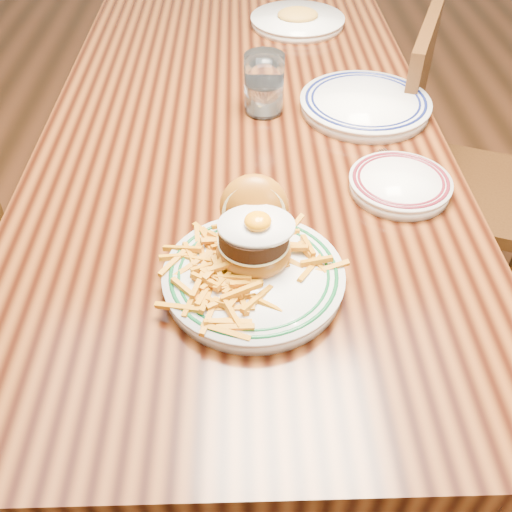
{
  "coord_description": "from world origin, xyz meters",
  "views": [
    {
      "loc": [
        0.0,
        -1.08,
        1.39
      ],
      "look_at": [
        0.02,
        -0.47,
        0.82
      ],
      "focal_mm": 40.0,
      "sensor_mm": 36.0,
      "label": 1
    }
  ],
  "objects_px": {
    "table": "(242,164)",
    "main_plate": "(254,260)",
    "side_plate": "(400,183)",
    "chair_right": "(443,171)"
  },
  "relations": [
    {
      "from": "table",
      "to": "main_plate",
      "type": "xyz_separation_m",
      "value": [
        0.01,
        -0.45,
        0.12
      ]
    },
    {
      "from": "main_plate",
      "to": "side_plate",
      "type": "xyz_separation_m",
      "value": [
        0.28,
        0.22,
        -0.02
      ]
    },
    {
      "from": "table",
      "to": "chair_right",
      "type": "relative_size",
      "value": 1.84
    },
    {
      "from": "table",
      "to": "chair_right",
      "type": "xyz_separation_m",
      "value": [
        0.56,
        0.24,
        -0.2
      ]
    },
    {
      "from": "chair_right",
      "to": "side_plate",
      "type": "relative_size",
      "value": 4.33
    },
    {
      "from": "chair_right",
      "to": "main_plate",
      "type": "distance_m",
      "value": 0.93
    },
    {
      "from": "chair_right",
      "to": "main_plate",
      "type": "bearing_deg",
      "value": 72.9
    },
    {
      "from": "main_plate",
      "to": "chair_right",
      "type": "bearing_deg",
      "value": 53.3
    },
    {
      "from": "table",
      "to": "main_plate",
      "type": "height_order",
      "value": "main_plate"
    },
    {
      "from": "main_plate",
      "to": "side_plate",
      "type": "bearing_deg",
      "value": 40.39
    }
  ]
}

